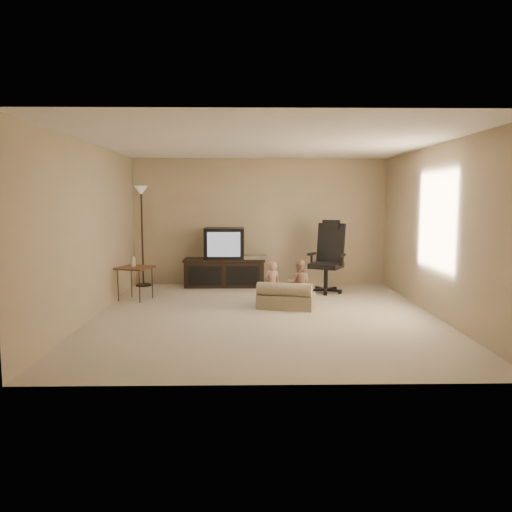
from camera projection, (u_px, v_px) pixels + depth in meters
The scene contains 9 objects.
floor at pixel (264, 315), 7.35m from camera, with size 5.50×5.50×0.00m, color beige.
room_shell at pixel (265, 212), 7.17m from camera, with size 5.50×5.50×5.50m.
tv_stand at pixel (225, 262), 9.75m from camera, with size 1.61×0.60×1.15m.
office_chair at pixel (328, 266), 9.14m from camera, with size 0.82×0.83×1.32m.
side_table at pixel (135, 268), 8.42m from camera, with size 0.65×0.65×0.77m.
floor_lamp at pixel (142, 213), 9.67m from camera, with size 0.30×0.30×1.96m.
child_sofa at pixel (286, 298), 7.80m from camera, with size 0.96×0.70×0.42m.
toddler_left at pixel (272, 285), 7.85m from camera, with size 0.27×0.19×0.73m, color tan.
toddler_right at pixel (299, 283), 7.91m from camera, with size 0.37×0.20×0.76m, color tan.
Camera 1 is at (-0.25, -7.19, 1.72)m, focal length 35.00 mm.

